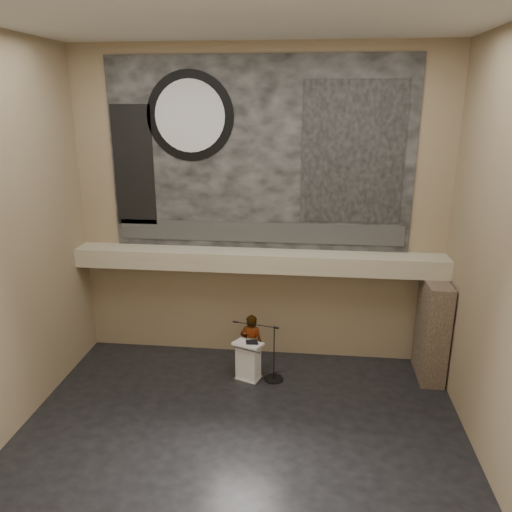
# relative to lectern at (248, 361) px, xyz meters

# --- Properties ---
(floor) EXTENTS (10.00, 10.00, 0.00)m
(floor) POSITION_rel_lectern_xyz_m (0.11, -2.39, -0.55)
(floor) COLOR black
(floor) RESTS_ON ground
(ceiling) EXTENTS (10.00, 10.00, 0.00)m
(ceiling) POSITION_rel_lectern_xyz_m (0.11, -2.39, 7.95)
(ceiling) COLOR silver
(ceiling) RESTS_ON wall_back
(wall_back) EXTENTS (10.00, 0.02, 8.50)m
(wall_back) POSITION_rel_lectern_xyz_m (0.11, 1.61, 3.70)
(wall_back) COLOR #90765B
(wall_back) RESTS_ON floor
(wall_front) EXTENTS (10.00, 0.02, 8.50)m
(wall_front) POSITION_rel_lectern_xyz_m (0.11, -6.39, 3.70)
(wall_front) COLOR #90765B
(wall_front) RESTS_ON floor
(wall_right) EXTENTS (0.02, 8.00, 8.50)m
(wall_right) POSITION_rel_lectern_xyz_m (5.11, -2.39, 3.70)
(wall_right) COLOR #90765B
(wall_right) RESTS_ON floor
(soffit) EXTENTS (10.00, 0.80, 0.50)m
(soffit) POSITION_rel_lectern_xyz_m (0.11, 1.21, 2.40)
(soffit) COLOR tan
(soffit) RESTS_ON wall_back
(sprinkler_left) EXTENTS (0.04, 0.04, 0.06)m
(sprinkler_left) POSITION_rel_lectern_xyz_m (-1.49, 1.16, 2.12)
(sprinkler_left) COLOR #B2893D
(sprinkler_left) RESTS_ON soffit
(sprinkler_right) EXTENTS (0.04, 0.04, 0.06)m
(sprinkler_right) POSITION_rel_lectern_xyz_m (2.01, 1.16, 2.12)
(sprinkler_right) COLOR #B2893D
(sprinkler_right) RESTS_ON soffit
(banner) EXTENTS (8.00, 0.05, 5.00)m
(banner) POSITION_rel_lectern_xyz_m (0.11, 1.58, 5.15)
(banner) COLOR black
(banner) RESTS_ON wall_back
(banner_text_strip) EXTENTS (7.76, 0.02, 0.55)m
(banner_text_strip) POSITION_rel_lectern_xyz_m (0.11, 1.54, 3.10)
(banner_text_strip) COLOR #2D2D2D
(banner_text_strip) RESTS_ON banner
(banner_clock_rim) EXTENTS (2.30, 0.02, 2.30)m
(banner_clock_rim) POSITION_rel_lectern_xyz_m (-1.69, 1.54, 6.15)
(banner_clock_rim) COLOR black
(banner_clock_rim) RESTS_ON banner
(banner_clock_face) EXTENTS (1.84, 0.02, 1.84)m
(banner_clock_face) POSITION_rel_lectern_xyz_m (-1.69, 1.52, 6.15)
(banner_clock_face) COLOR silver
(banner_clock_face) RESTS_ON banner
(banner_building_print) EXTENTS (2.60, 0.02, 3.60)m
(banner_building_print) POSITION_rel_lectern_xyz_m (2.51, 1.54, 5.25)
(banner_building_print) COLOR black
(banner_building_print) RESTS_ON banner
(banner_brick_print) EXTENTS (1.10, 0.02, 3.20)m
(banner_brick_print) POSITION_rel_lectern_xyz_m (-3.29, 1.54, 4.85)
(banner_brick_print) COLOR black
(banner_brick_print) RESTS_ON banner
(stone_pier) EXTENTS (0.60, 1.40, 2.70)m
(stone_pier) POSITION_rel_lectern_xyz_m (4.76, 0.76, 0.80)
(stone_pier) COLOR #443629
(stone_pier) RESTS_ON floor
(lectern) EXTENTS (0.85, 0.73, 1.13)m
(lectern) POSITION_rel_lectern_xyz_m (0.00, 0.00, 0.00)
(lectern) COLOR silver
(lectern) RESTS_ON floor
(binder) EXTENTS (0.35, 0.30, 0.04)m
(binder) POSITION_rel_lectern_xyz_m (0.10, -0.01, 0.56)
(binder) COLOR black
(binder) RESTS_ON lectern
(papers) EXTENTS (0.30, 0.36, 0.00)m
(papers) POSITION_rel_lectern_xyz_m (-0.14, -0.06, 0.55)
(papers) COLOR white
(papers) RESTS_ON lectern
(speaker_person) EXTENTS (0.67, 0.49, 1.70)m
(speaker_person) POSITION_rel_lectern_xyz_m (0.04, 0.40, 0.30)
(speaker_person) COLOR white
(speaker_person) RESTS_ON floor
(mic_stand) EXTENTS (1.37, 0.52, 1.55)m
(mic_stand) POSITION_rel_lectern_xyz_m (0.63, 0.12, -0.33)
(mic_stand) COLOR black
(mic_stand) RESTS_ON floor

